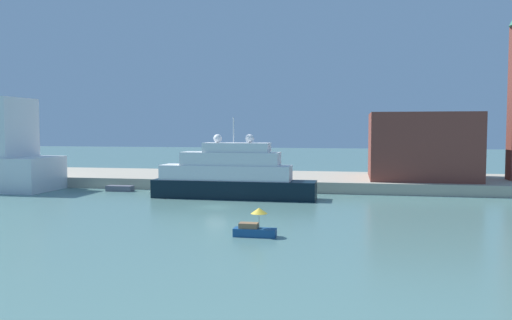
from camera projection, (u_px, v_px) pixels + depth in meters
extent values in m
plane|color=slate|center=(216.00, 207.00, 65.78)|extent=(400.00, 400.00, 0.00)
cube|color=#ADA38E|center=(255.00, 180.00, 91.61)|extent=(110.00, 20.81, 1.76)
cube|color=black|center=(234.00, 189.00, 73.98)|extent=(23.77, 4.48, 2.64)
cube|color=white|center=(226.00, 173.00, 74.06)|extent=(19.01, 4.13, 2.16)
cube|color=white|center=(230.00, 159.00, 73.80)|extent=(14.26, 3.77, 1.90)
cube|color=white|center=(237.00, 147.00, 73.52)|extent=(9.51, 3.41, 1.35)
cylinder|color=silver|center=(234.00, 130.00, 73.45)|extent=(0.16, 0.16, 3.67)
sphere|color=white|center=(250.00, 139.00, 73.08)|extent=(1.24, 1.24, 1.24)
sphere|color=white|center=(218.00, 138.00, 73.97)|extent=(1.24, 1.24, 1.24)
cube|color=navy|center=(255.00, 232.00, 47.82)|extent=(3.99, 1.33, 0.78)
cube|color=#8C6647|center=(249.00, 225.00, 47.89)|extent=(1.76, 1.06, 0.50)
cylinder|color=#B2B2B2|center=(259.00, 221.00, 47.68)|extent=(0.06, 0.06, 1.41)
cone|color=gold|center=(259.00, 211.00, 47.61)|extent=(1.58, 1.58, 0.55)
cube|color=#595966|center=(120.00, 188.00, 82.46)|extent=(4.29, 1.65, 0.89)
cube|color=brown|center=(421.00, 146.00, 84.85)|extent=(16.81, 15.14, 10.91)
cube|color=black|center=(183.00, 173.00, 90.77)|extent=(3.96, 1.78, 0.85)
cube|color=#262D33|center=(182.00, 169.00, 90.76)|extent=(2.38, 1.60, 0.68)
cylinder|color=#334C8C|center=(210.00, 172.00, 88.68)|extent=(0.36, 0.36, 1.55)
sphere|color=tan|center=(210.00, 167.00, 88.63)|extent=(0.24, 0.24, 0.24)
cylinder|color=black|center=(231.00, 178.00, 82.97)|extent=(0.56, 0.56, 0.64)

